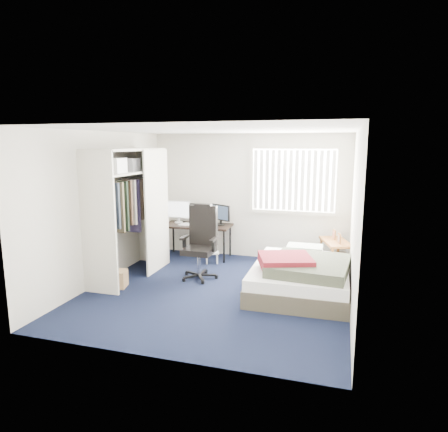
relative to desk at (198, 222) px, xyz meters
name	(u,v)px	position (x,y,z in m)	size (l,w,h in m)	color
ground	(217,291)	(0.97, -1.76, -0.72)	(4.20, 4.20, 0.00)	black
room_shell	(217,196)	(0.97, -1.76, 0.79)	(4.20, 4.20, 4.20)	silver
window_assembly	(293,180)	(1.87, 0.29, 0.88)	(1.72, 0.09, 1.32)	white
closet	(129,200)	(-0.70, -1.49, 0.63)	(0.64, 1.84, 2.22)	beige
desk	(198,222)	(0.00, 0.00, 0.00)	(1.41, 0.69, 1.14)	black
office_chair	(201,250)	(0.49, -1.18, -0.23)	(0.61, 0.61, 1.27)	black
footstool	(212,255)	(0.42, -0.35, -0.55)	(0.33, 0.29, 0.22)	white
nightstand	(336,245)	(2.73, -0.18, -0.22)	(0.64, 0.91, 0.75)	brown
bed	(301,275)	(2.24, -1.41, -0.44)	(1.51, 1.98, 0.65)	#403B2E
pine_box	(115,279)	(-0.68, -2.06, -0.58)	(0.37, 0.27, 0.27)	tan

